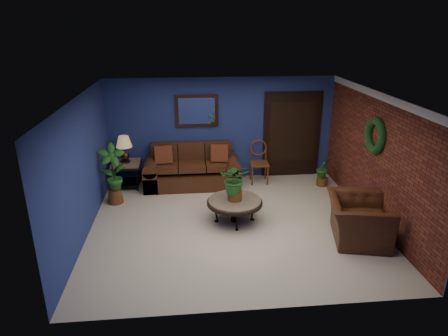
{
  "coord_description": "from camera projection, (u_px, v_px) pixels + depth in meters",
  "views": [
    {
      "loc": [
        -0.87,
        -6.91,
        3.76
      ],
      "look_at": [
        -0.14,
        0.55,
        0.96
      ],
      "focal_mm": 32.0,
      "sensor_mm": 36.0,
      "label": 1
    }
  ],
  "objects": [
    {
      "name": "closet_door",
      "position": [
        292.0,
        135.0,
        9.93
      ],
      "size": [
        1.44,
        0.06,
        2.18
      ],
      "primitive_type": "cube",
      "color": "black",
      "rests_on": "wall_back"
    },
    {
      "name": "floor",
      "position": [
        234.0,
        223.0,
        7.83
      ],
      "size": [
        5.5,
        5.5,
        0.0
      ],
      "primitive_type": "plane",
      "color": "beige",
      "rests_on": "ground"
    },
    {
      "name": "coffee_plant",
      "position": [
        235.0,
        180.0,
        7.61
      ],
      "size": [
        0.6,
        0.54,
        0.75
      ],
      "color": "brown",
      "rests_on": "coffee_table"
    },
    {
      "name": "wall_right_brick",
      "position": [
        376.0,
        159.0,
        7.65
      ],
      "size": [
        0.04,
        5.0,
        2.5
      ],
      "primitive_type": "cube",
      "color": "maroon",
      "rests_on": "ground"
    },
    {
      "name": "coffee_table",
      "position": [
        235.0,
        202.0,
        7.78
      ],
      "size": [
        1.09,
        1.09,
        0.47
      ],
      "rotation": [
        0.0,
        0.0,
        -0.11
      ],
      "color": "#554F4B",
      "rests_on": "ground"
    },
    {
      "name": "wall_mirror",
      "position": [
        197.0,
        111.0,
        9.47
      ],
      "size": [
        1.02,
        0.06,
        0.77
      ],
      "primitive_type": "cube",
      "color": "#3F2416",
      "rests_on": "wall_back"
    },
    {
      "name": "tall_plant",
      "position": [
        113.0,
        172.0,
        8.48
      ],
      "size": [
        0.62,
        0.48,
        1.32
      ],
      "color": "brown",
      "rests_on": "ground"
    },
    {
      "name": "ceiling",
      "position": [
        235.0,
        96.0,
        6.96
      ],
      "size": [
        5.5,
        5.0,
        0.02
      ],
      "primitive_type": "cube",
      "color": "white",
      "rests_on": "wall_back"
    },
    {
      "name": "side_chair",
      "position": [
        259.0,
        159.0,
        9.69
      ],
      "size": [
        0.46,
        0.46,
        1.03
      ],
      "rotation": [
        0.0,
        0.0,
        -0.04
      ],
      "color": "brown",
      "rests_on": "ground"
    },
    {
      "name": "end_table",
      "position": [
        126.0,
        168.0,
        9.37
      ],
      "size": [
        0.69,
        0.69,
        0.63
      ],
      "color": "#554F4B",
      "rests_on": "ground"
    },
    {
      "name": "table_lamp",
      "position": [
        124.0,
        146.0,
        9.18
      ],
      "size": [
        0.37,
        0.37,
        0.61
      ],
      "color": "#3F2416",
      "rests_on": "end_table"
    },
    {
      "name": "sofa",
      "position": [
        192.0,
        171.0,
        9.59
      ],
      "size": [
        2.25,
        0.97,
        1.01
      ],
      "color": "#4C2515",
      "rests_on": "ground"
    },
    {
      "name": "wall_left",
      "position": [
        82.0,
        169.0,
        7.15
      ],
      "size": [
        0.04,
        5.0,
        2.5
      ],
      "primitive_type": "cube",
      "color": "navy",
      "rests_on": "ground"
    },
    {
      "name": "armchair",
      "position": [
        358.0,
        219.0,
        7.16
      ],
      "size": [
        1.29,
        1.4,
        0.78
      ],
      "primitive_type": "imported",
      "rotation": [
        0.0,
        0.0,
        1.35
      ],
      "color": "#4C2515",
      "rests_on": "ground"
    },
    {
      "name": "floor_plant",
      "position": [
        323.0,
        171.0,
        9.5
      ],
      "size": [
        0.39,
        0.35,
        0.74
      ],
      "color": "brown",
      "rests_on": "ground"
    },
    {
      "name": "crown_molding",
      "position": [
        383.0,
        97.0,
        7.23
      ],
      "size": [
        0.03,
        5.0,
        0.14
      ],
      "primitive_type": "cube",
      "color": "white",
      "rests_on": "wall_right_brick"
    },
    {
      "name": "wreath",
      "position": [
        375.0,
        135.0,
        7.53
      ],
      "size": [
        0.16,
        0.72,
        0.72
      ],
      "primitive_type": "torus",
      "rotation": [
        0.0,
        1.57,
        0.0
      ],
      "color": "black",
      "rests_on": "wall_right_brick"
    },
    {
      "name": "wall_back",
      "position": [
        222.0,
        129.0,
        9.73
      ],
      "size": [
        5.5,
        0.04,
        2.5
      ],
      "primitive_type": "cube",
      "color": "navy",
      "rests_on": "ground"
    }
  ]
}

